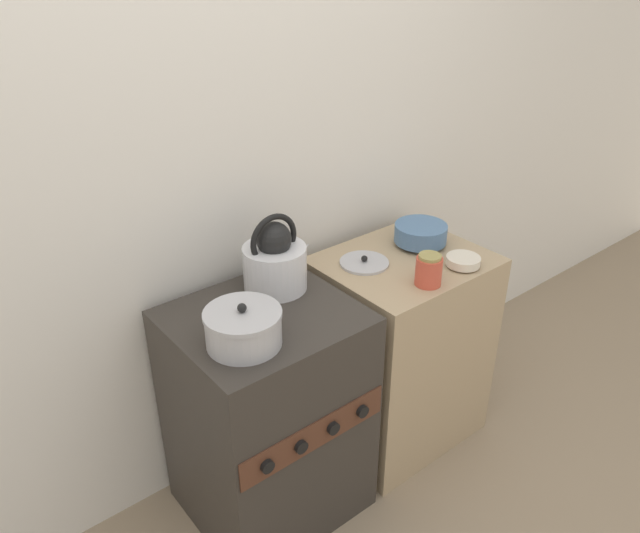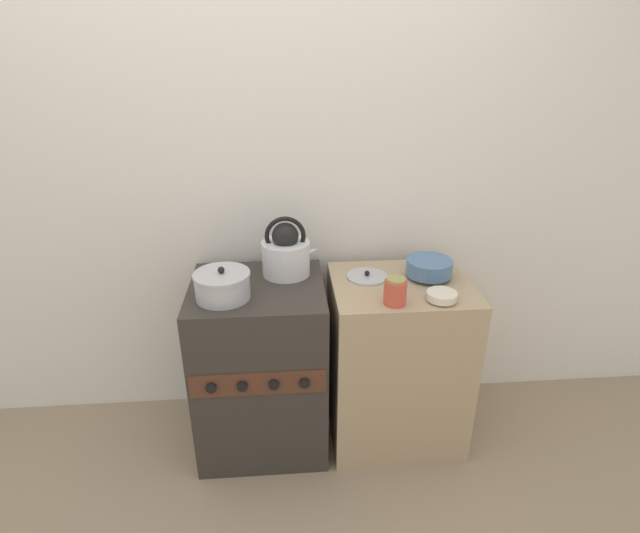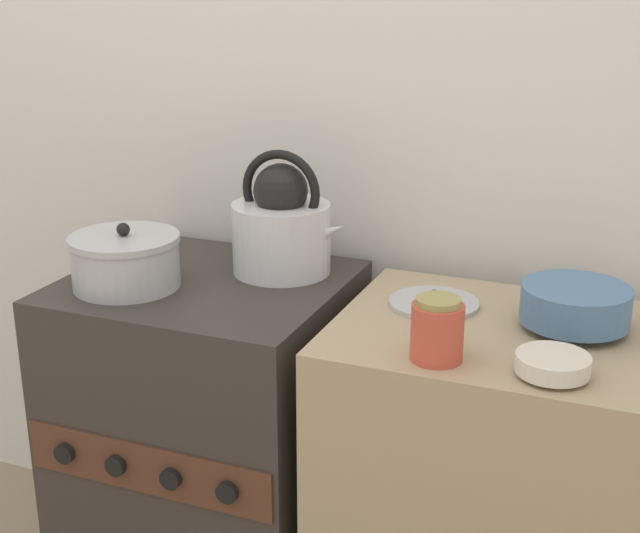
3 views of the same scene
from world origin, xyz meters
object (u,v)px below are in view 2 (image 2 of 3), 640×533
loose_pot_lid (367,276)px  storage_jar (395,291)px  stove (261,365)px  enamel_bowl (429,268)px  kettle (286,253)px  cooking_pot (222,285)px  small_ceramic_bowl (442,296)px

loose_pot_lid → storage_jar: bearing=-73.9°
stove → enamel_bowl: 0.90m
kettle → loose_pot_lid: 0.38m
kettle → cooking_pot: 0.34m
stove → cooking_pot: bearing=-144.5°
stove → small_ceramic_bowl: size_ratio=6.64×
kettle → loose_pot_lid: kettle is taller
enamel_bowl → small_ceramic_bowl: 0.22m
enamel_bowl → loose_pot_lid: (-0.28, 0.02, -0.04)m
cooking_pot → enamel_bowl: size_ratio=1.13×
cooking_pot → storage_jar: bearing=-7.5°
storage_jar → loose_pot_lid: 0.26m
storage_jar → enamel_bowl: bearing=48.1°
storage_jar → cooking_pot: bearing=172.5°
kettle → cooking_pot: bearing=-141.6°
storage_jar → loose_pot_lid: (-0.07, 0.25, -0.05)m
stove → kettle: (0.13, 0.12, 0.52)m
stove → storage_jar: size_ratio=7.30×
stove → small_ceramic_bowl: (0.77, -0.18, 0.43)m
kettle → cooking_pot: size_ratio=1.18×
enamel_bowl → stove: bearing=-176.8°
kettle → small_ceramic_bowl: (0.63, -0.30, -0.09)m
kettle → enamel_bowl: 0.65m
small_ceramic_bowl → kettle: bearing=154.9°
small_ceramic_bowl → storage_jar: bearing=-177.7°
cooking_pot → small_ceramic_bowl: (0.90, -0.08, -0.04)m
enamel_bowl → storage_jar: 0.31m
loose_pot_lid → small_ceramic_bowl: bearing=-41.7°
kettle → storage_jar: (0.43, -0.30, -0.06)m
cooking_pot → storage_jar: size_ratio=2.03×
cooking_pot → loose_pot_lid: bearing=14.1°
stove → enamel_bowl: size_ratio=4.08×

